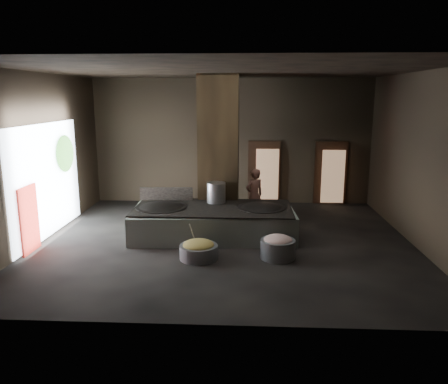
# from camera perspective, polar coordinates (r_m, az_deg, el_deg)

# --- Properties ---
(floor) EXTENTS (10.00, 9.00, 0.10)m
(floor) POSITION_cam_1_polar(r_m,az_deg,el_deg) (12.02, 0.22, -6.61)
(floor) COLOR black
(floor) RESTS_ON ground
(ceiling) EXTENTS (10.00, 9.00, 0.10)m
(ceiling) POSITION_cam_1_polar(r_m,az_deg,el_deg) (11.38, 0.24, 15.85)
(ceiling) COLOR black
(ceiling) RESTS_ON back_wall
(back_wall) EXTENTS (10.00, 0.10, 4.50)m
(back_wall) POSITION_cam_1_polar(r_m,az_deg,el_deg) (15.99, 1.00, 6.60)
(back_wall) COLOR black
(back_wall) RESTS_ON ground
(front_wall) EXTENTS (10.00, 0.10, 4.50)m
(front_wall) POSITION_cam_1_polar(r_m,az_deg,el_deg) (7.01, -1.53, -0.94)
(front_wall) COLOR black
(front_wall) RESTS_ON ground
(left_wall) EXTENTS (0.10, 9.00, 4.50)m
(left_wall) POSITION_cam_1_polar(r_m,az_deg,el_deg) (12.75, -23.14, 4.13)
(left_wall) COLOR black
(left_wall) RESTS_ON ground
(right_wall) EXTENTS (0.10, 9.00, 4.50)m
(right_wall) POSITION_cam_1_polar(r_m,az_deg,el_deg) (12.32, 24.45, 3.75)
(right_wall) COLOR black
(right_wall) RESTS_ON ground
(pillar) EXTENTS (1.20, 1.20, 4.50)m
(pillar) POSITION_cam_1_polar(r_m,az_deg,el_deg) (13.37, -0.68, 5.46)
(pillar) COLOR black
(pillar) RESTS_ON ground
(hearth_platform) EXTENTS (4.58, 2.37, 0.78)m
(hearth_platform) POSITION_cam_1_polar(r_m,az_deg,el_deg) (12.32, -1.43, -3.99)
(hearth_platform) COLOR #B0C3B1
(hearth_platform) RESTS_ON ground
(platform_cap) EXTENTS (4.38, 2.10, 0.03)m
(platform_cap) POSITION_cam_1_polar(r_m,az_deg,el_deg) (12.21, -1.44, -2.07)
(platform_cap) COLOR black
(platform_cap) RESTS_ON hearth_platform
(wok_left) EXTENTS (1.41, 1.41, 0.39)m
(wok_left) POSITION_cam_1_polar(r_m,az_deg,el_deg) (12.37, -8.17, -2.32)
(wok_left) COLOR black
(wok_left) RESTS_ON hearth_platform
(wok_left_rim) EXTENTS (1.44, 1.44, 0.05)m
(wok_left_rim) POSITION_cam_1_polar(r_m,az_deg,el_deg) (12.35, -8.18, -2.00)
(wok_left_rim) COLOR black
(wok_left_rim) RESTS_ON hearth_platform
(wok_right) EXTENTS (1.31, 1.31, 0.37)m
(wok_right) POSITION_cam_1_polar(r_m,az_deg,el_deg) (12.25, 4.90, -2.38)
(wok_right) COLOR black
(wok_right) RESTS_ON hearth_platform
(wok_right_rim) EXTENTS (1.34, 1.34, 0.05)m
(wok_right_rim) POSITION_cam_1_polar(r_m,az_deg,el_deg) (12.23, 4.90, -2.07)
(wok_right_rim) COLOR black
(wok_right_rim) RESTS_ON hearth_platform
(stock_pot) EXTENTS (0.54, 0.54, 0.58)m
(stock_pot) POSITION_cam_1_polar(r_m,az_deg,el_deg) (12.67, -1.03, -0.08)
(stock_pot) COLOR #B2B7BB
(stock_pot) RESTS_ON hearth_platform
(splash_guard) EXTENTS (1.56, 0.14, 0.39)m
(splash_guard) POSITION_cam_1_polar(r_m,az_deg,el_deg) (13.07, -7.54, -0.24)
(splash_guard) COLOR black
(splash_guard) RESTS_ON hearth_platform
(cook) EXTENTS (0.73, 0.66, 1.68)m
(cook) POSITION_cam_1_polar(r_m,az_deg,el_deg) (13.64, 3.99, -0.44)
(cook) COLOR brown
(cook) RESTS_ON ground
(veg_basin) EXTENTS (1.00, 1.00, 0.34)m
(veg_basin) POSITION_cam_1_polar(r_m,az_deg,el_deg) (10.71, -3.33, -7.81)
(veg_basin) COLOR gray
(veg_basin) RESTS_ON ground
(veg_fill) EXTENTS (0.76, 0.76, 0.23)m
(veg_fill) POSITION_cam_1_polar(r_m,az_deg,el_deg) (10.65, -3.35, -6.91)
(veg_fill) COLOR olive
(veg_fill) RESTS_ON veg_basin
(ladle) EXTENTS (0.15, 0.35, 0.66)m
(ladle) POSITION_cam_1_polar(r_m,az_deg,el_deg) (10.74, -4.07, -5.62)
(ladle) COLOR #B2B7BB
(ladle) RESTS_ON veg_basin
(meat_basin) EXTENTS (0.93, 0.93, 0.46)m
(meat_basin) POSITION_cam_1_polar(r_m,az_deg,el_deg) (10.79, 7.03, -7.38)
(meat_basin) COLOR gray
(meat_basin) RESTS_ON ground
(meat_fill) EXTENTS (0.70, 0.70, 0.27)m
(meat_fill) POSITION_cam_1_polar(r_m,az_deg,el_deg) (10.72, 7.06, -6.28)
(meat_fill) COLOR tan
(meat_fill) RESTS_ON meat_basin
(doorway_near) EXTENTS (1.18, 0.08, 2.38)m
(doorway_near) POSITION_cam_1_polar(r_m,az_deg,el_deg) (16.05, 5.26, 2.43)
(doorway_near) COLOR black
(doorway_near) RESTS_ON ground
(doorway_near_glow) EXTENTS (0.82, 0.04, 1.94)m
(doorway_near_glow) POSITION_cam_1_polar(r_m,az_deg,el_deg) (15.91, 5.66, 2.15)
(doorway_near_glow) COLOR #8C6647
(doorway_near_glow) RESTS_ON ground
(doorway_far) EXTENTS (1.18, 0.08, 2.38)m
(doorway_far) POSITION_cam_1_polar(r_m,az_deg,el_deg) (16.33, 13.71, 2.30)
(doorway_far) COLOR black
(doorway_far) RESTS_ON ground
(doorway_far_glow) EXTENTS (0.81, 0.04, 1.91)m
(doorway_far_glow) POSITION_cam_1_polar(r_m,az_deg,el_deg) (16.10, 14.04, 1.96)
(doorway_far_glow) COLOR #8C6647
(doorway_far_glow) RESTS_ON ground
(left_opening) EXTENTS (0.04, 4.20, 3.10)m
(left_opening) POSITION_cam_1_polar(r_m,az_deg,el_deg) (12.99, -22.12, 1.43)
(left_opening) COLOR white
(left_opening) RESTS_ON ground
(pavilion_sliver) EXTENTS (0.05, 0.90, 1.70)m
(pavilion_sliver) POSITION_cam_1_polar(r_m,az_deg,el_deg) (11.98, -24.10, -3.29)
(pavilion_sliver) COLOR maroon
(pavilion_sliver) RESTS_ON ground
(tree_silhouette) EXTENTS (0.28, 1.10, 1.10)m
(tree_silhouette) POSITION_cam_1_polar(r_m,az_deg,el_deg) (13.85, -20.05, 4.74)
(tree_silhouette) COLOR #194714
(tree_silhouette) RESTS_ON left_opening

